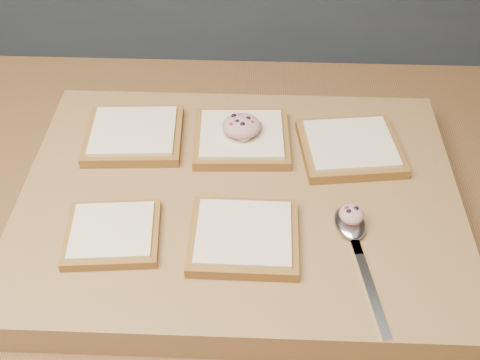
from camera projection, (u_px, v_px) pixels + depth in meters
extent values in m
cube|color=brown|center=(227.00, 243.00, 0.80)|extent=(2.00, 0.80, 0.06)
cube|color=slate|center=(251.00, 13.00, 2.13)|extent=(3.60, 0.60, 0.90)
cube|color=#A07244|center=(240.00, 204.00, 0.78)|extent=(0.56, 0.43, 0.04)
cube|color=brown|center=(134.00, 136.00, 0.84)|extent=(0.14, 0.13, 0.01)
cube|color=#F8E5BC|center=(133.00, 130.00, 0.83)|extent=(0.12, 0.11, 0.00)
cube|color=brown|center=(242.00, 139.00, 0.83)|extent=(0.13, 0.12, 0.01)
cube|color=#F8E5BC|center=(242.00, 134.00, 0.83)|extent=(0.12, 0.11, 0.00)
cube|color=brown|center=(350.00, 148.00, 0.82)|extent=(0.15, 0.14, 0.01)
cube|color=#F8E5BC|center=(351.00, 143.00, 0.81)|extent=(0.13, 0.12, 0.00)
cube|color=brown|center=(113.00, 234.00, 0.71)|extent=(0.12, 0.11, 0.01)
cube|color=#F8E5BC|center=(112.00, 230.00, 0.70)|extent=(0.10, 0.09, 0.00)
cube|color=brown|center=(244.00, 237.00, 0.70)|extent=(0.13, 0.12, 0.01)
cube|color=#F8E5BC|center=(244.00, 232.00, 0.70)|extent=(0.11, 0.10, 0.00)
ellipsoid|color=tan|center=(241.00, 126.00, 0.82)|extent=(0.05, 0.05, 0.02)
sphere|color=black|center=(248.00, 119.00, 0.81)|extent=(0.01, 0.01, 0.01)
sphere|color=black|center=(234.00, 117.00, 0.82)|extent=(0.01, 0.01, 0.01)
sphere|color=black|center=(243.00, 125.00, 0.80)|extent=(0.01, 0.01, 0.01)
sphere|color=black|center=(237.00, 122.00, 0.81)|extent=(0.01, 0.01, 0.01)
sphere|color=#A5140C|center=(252.00, 123.00, 0.81)|extent=(0.01, 0.01, 0.01)
sphere|color=#A5140C|center=(239.00, 116.00, 0.82)|extent=(0.01, 0.01, 0.01)
sphere|color=#A5140C|center=(231.00, 125.00, 0.81)|extent=(0.01, 0.01, 0.01)
ellipsoid|color=silver|center=(350.00, 222.00, 0.72)|extent=(0.05, 0.06, 0.01)
cube|color=silver|center=(355.00, 243.00, 0.70)|extent=(0.02, 0.04, 0.00)
cube|color=silver|center=(369.00, 284.00, 0.66)|extent=(0.03, 0.14, 0.00)
ellipsoid|color=tan|center=(351.00, 214.00, 0.71)|extent=(0.03, 0.03, 0.02)
sphere|color=black|center=(356.00, 209.00, 0.71)|extent=(0.01, 0.01, 0.01)
sphere|color=black|center=(349.00, 212.00, 0.71)|extent=(0.01, 0.01, 0.01)
sphere|color=#A5140C|center=(347.00, 208.00, 0.71)|extent=(0.01, 0.01, 0.01)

